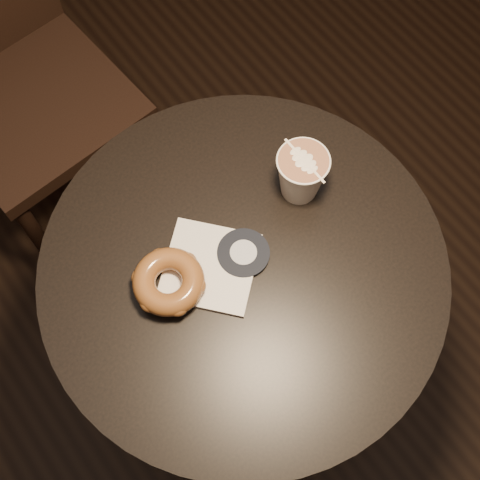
# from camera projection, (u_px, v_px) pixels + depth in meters

# --- Properties ---
(cafe_table) EXTENTS (0.70, 0.70, 0.75)m
(cafe_table) POSITION_uv_depth(u_px,v_px,m) (243.00, 303.00, 1.31)
(cafe_table) COLOR black
(cafe_table) RESTS_ON ground
(pastry_bag) EXTENTS (0.21, 0.21, 0.01)m
(pastry_bag) POSITION_uv_depth(u_px,v_px,m) (210.00, 266.00, 1.12)
(pastry_bag) COLOR silver
(pastry_bag) RESTS_ON cafe_table
(doughnut) EXTENTS (0.12, 0.12, 0.04)m
(doughnut) POSITION_uv_depth(u_px,v_px,m) (169.00, 282.00, 1.09)
(doughnut) COLOR brown
(doughnut) RESTS_ON pastry_bag
(latte_cup) EXTENTS (0.09, 0.09, 0.10)m
(latte_cup) POSITION_uv_depth(u_px,v_px,m) (301.00, 175.00, 1.14)
(latte_cup) COLOR white
(latte_cup) RESTS_ON cafe_table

